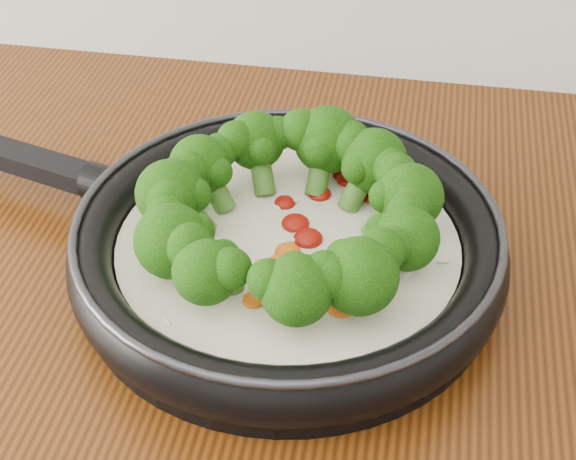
# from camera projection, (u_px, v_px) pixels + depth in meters

# --- Properties ---
(skillet) EXTENTS (0.60, 0.44, 0.11)m
(skillet) POSITION_uv_depth(u_px,v_px,m) (285.00, 237.00, 0.71)
(skillet) COLOR black
(skillet) RESTS_ON counter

